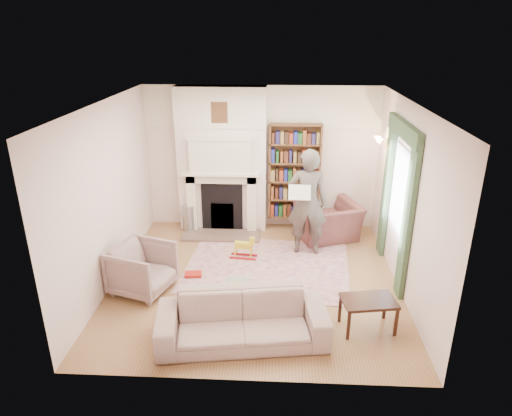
# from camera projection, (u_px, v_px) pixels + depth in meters

# --- Properties ---
(floor) EXTENTS (4.50, 4.50, 0.00)m
(floor) POSITION_uv_depth(u_px,v_px,m) (255.00, 280.00, 7.35)
(floor) COLOR brown
(floor) RESTS_ON ground
(ceiling) EXTENTS (4.50, 4.50, 0.00)m
(ceiling) POSITION_uv_depth(u_px,v_px,m) (255.00, 104.00, 6.31)
(ceiling) COLOR white
(ceiling) RESTS_ON wall_back
(wall_back) EXTENTS (4.50, 0.00, 4.50)m
(wall_back) POSITION_uv_depth(u_px,v_px,m) (261.00, 158.00, 8.92)
(wall_back) COLOR white
(wall_back) RESTS_ON floor
(wall_front) EXTENTS (4.50, 0.00, 4.50)m
(wall_front) POSITION_uv_depth(u_px,v_px,m) (244.00, 274.00, 4.74)
(wall_front) COLOR white
(wall_front) RESTS_ON floor
(wall_left) EXTENTS (0.00, 4.50, 4.50)m
(wall_left) POSITION_uv_depth(u_px,v_px,m) (108.00, 196.00, 6.94)
(wall_left) COLOR white
(wall_left) RESTS_ON floor
(wall_right) EXTENTS (0.00, 4.50, 4.50)m
(wall_right) POSITION_uv_depth(u_px,v_px,m) (407.00, 201.00, 6.72)
(wall_right) COLOR white
(wall_right) RESTS_ON floor
(fireplace) EXTENTS (1.70, 0.58, 2.80)m
(fireplace) POSITION_uv_depth(u_px,v_px,m) (222.00, 161.00, 8.77)
(fireplace) COLOR white
(fireplace) RESTS_ON floor
(bookcase) EXTENTS (1.00, 0.24, 1.85)m
(bookcase) POSITION_uv_depth(u_px,v_px,m) (294.00, 172.00, 8.85)
(bookcase) COLOR brown
(bookcase) RESTS_ON floor
(window) EXTENTS (0.02, 0.90, 1.30)m
(window) POSITION_uv_depth(u_px,v_px,m) (400.00, 189.00, 7.07)
(window) COLOR silver
(window) RESTS_ON wall_right
(curtain_left) EXTENTS (0.07, 0.32, 2.40)m
(curtain_left) POSITION_uv_depth(u_px,v_px,m) (407.00, 222.00, 6.52)
(curtain_left) COLOR #334C31
(curtain_left) RESTS_ON floor
(curtain_right) EXTENTS (0.07, 0.32, 2.40)m
(curtain_right) POSITION_uv_depth(u_px,v_px,m) (386.00, 189.00, 7.82)
(curtain_right) COLOR #334C31
(curtain_right) RESTS_ON floor
(pelmet) EXTENTS (0.09, 1.70, 0.24)m
(pelmet) POSITION_uv_depth(u_px,v_px,m) (404.00, 130.00, 6.73)
(pelmet) COLOR #334C31
(pelmet) RESTS_ON wall_right
(wall_sconce) EXTENTS (0.20, 0.24, 0.24)m
(wall_sconce) POSITION_uv_depth(u_px,v_px,m) (376.00, 144.00, 7.94)
(wall_sconce) COLOR gold
(wall_sconce) RESTS_ON wall_right
(rug) EXTENTS (2.88, 2.31, 0.01)m
(rug) POSITION_uv_depth(u_px,v_px,m) (267.00, 267.00, 7.74)
(rug) COLOR beige
(rug) RESTS_ON floor
(armchair_reading) EXTENTS (1.35, 1.26, 0.71)m
(armchair_reading) POSITION_uv_depth(u_px,v_px,m) (328.00, 221.00, 8.67)
(armchair_reading) COLOR #532C2D
(armchair_reading) RESTS_ON floor
(armchair_left) EXTENTS (1.04, 1.03, 0.76)m
(armchair_left) POSITION_uv_depth(u_px,v_px,m) (142.00, 269.00, 6.92)
(armchair_left) COLOR #AD9C8E
(armchair_left) RESTS_ON floor
(sofa) EXTENTS (2.26, 1.15, 0.63)m
(sofa) POSITION_uv_depth(u_px,v_px,m) (242.00, 319.00, 5.83)
(sofa) COLOR #C1B09F
(sofa) RESTS_ON floor
(man_reading) EXTENTS (0.71, 0.48, 1.92)m
(man_reading) POSITION_uv_depth(u_px,v_px,m) (307.00, 202.00, 7.91)
(man_reading) COLOR #4E463E
(man_reading) RESTS_ON floor
(newspaper) EXTENTS (0.37, 0.12, 0.25)m
(newspaper) POSITION_uv_depth(u_px,v_px,m) (300.00, 192.00, 7.64)
(newspaper) COLOR white
(newspaper) RESTS_ON man_reading
(coffee_table) EXTENTS (0.77, 0.56, 0.45)m
(coffee_table) POSITION_uv_depth(u_px,v_px,m) (367.00, 314.00, 6.09)
(coffee_table) COLOR #341A12
(coffee_table) RESTS_ON floor
(paraffin_heater) EXTENTS (0.26, 0.26, 0.55)m
(paraffin_heater) POSITION_uv_depth(u_px,v_px,m) (189.00, 219.00, 8.99)
(paraffin_heater) COLOR #9B9DA2
(paraffin_heater) RESTS_ON floor
(rocking_horse) EXTENTS (0.49, 0.24, 0.41)m
(rocking_horse) POSITION_uv_depth(u_px,v_px,m) (243.00, 248.00, 7.97)
(rocking_horse) COLOR gold
(rocking_horse) RESTS_ON rug
(board_game) EXTENTS (0.41, 0.41, 0.03)m
(board_game) POSITION_uv_depth(u_px,v_px,m) (237.00, 284.00, 7.19)
(board_game) COLOR #DDC34E
(board_game) RESTS_ON rug
(game_box_lid) EXTENTS (0.29, 0.22, 0.05)m
(game_box_lid) POSITION_uv_depth(u_px,v_px,m) (193.00, 274.00, 7.44)
(game_box_lid) COLOR #A51C12
(game_box_lid) RESTS_ON rug
(comic_annuals) EXTENTS (0.70, 0.40, 0.02)m
(comic_annuals) POSITION_uv_depth(u_px,v_px,m) (280.00, 293.00, 6.95)
(comic_annuals) COLOR red
(comic_annuals) RESTS_ON rug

